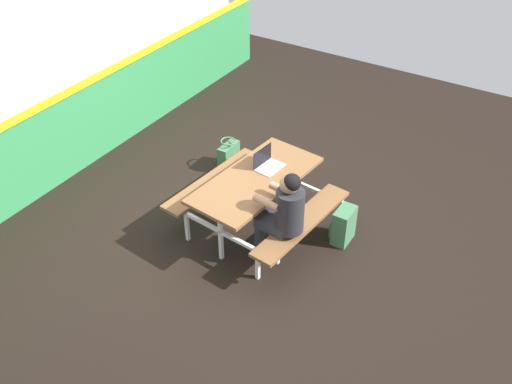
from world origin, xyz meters
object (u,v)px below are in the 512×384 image
object	(u,v)px
student_nearer	(284,211)
tote_bag_bright	(229,156)
picnic_table_main	(256,190)
backpack_dark	(343,226)
laptop_silver	(267,163)

from	to	relation	value
student_nearer	tote_bag_bright	world-z (taller)	student_nearer
picnic_table_main	backpack_dark	distance (m)	1.07
picnic_table_main	backpack_dark	bearing A→B (deg)	-68.81
student_nearer	tote_bag_bright	size ratio (longest dim) A/B	2.81
student_nearer	laptop_silver	distance (m)	0.79
student_nearer	tote_bag_bright	distance (m)	2.01
laptop_silver	backpack_dark	bearing A→B (deg)	-83.61
student_nearer	backpack_dark	distance (m)	0.93
laptop_silver	backpack_dark	xyz separation A→B (m)	(0.11, -0.95, -0.57)
tote_bag_bright	laptop_silver	bearing A→B (deg)	-123.20
backpack_dark	tote_bag_bright	distance (m)	2.01
picnic_table_main	laptop_silver	bearing A→B (deg)	2.55
student_nearer	backpack_dark	world-z (taller)	student_nearer
picnic_table_main	backpack_dark	size ratio (longest dim) A/B	3.86
tote_bag_bright	student_nearer	bearing A→B (deg)	-128.43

